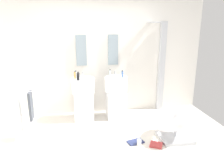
% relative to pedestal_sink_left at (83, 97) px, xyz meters
% --- Properties ---
extents(ground_plane, '(4.80, 3.60, 0.04)m').
position_rel_pedestal_sink_left_xyz_m(ground_plane, '(0.35, -1.22, -0.51)').
color(ground_plane, silver).
extents(rear_partition, '(4.80, 0.10, 2.60)m').
position_rel_pedestal_sink_left_xyz_m(rear_partition, '(0.35, 0.43, 0.81)').
color(rear_partition, silver).
rests_on(rear_partition, ground_plane).
extents(pedestal_sink_left, '(0.48, 0.48, 1.01)m').
position_rel_pedestal_sink_left_xyz_m(pedestal_sink_left, '(0.00, 0.00, 0.00)').
color(pedestal_sink_left, white).
rests_on(pedestal_sink_left, ground_plane).
extents(pedestal_sink_right, '(0.48, 0.48, 1.01)m').
position_rel_pedestal_sink_left_xyz_m(pedestal_sink_right, '(0.70, 0.00, 0.00)').
color(pedestal_sink_right, white).
rests_on(pedestal_sink_right, ground_plane).
extents(vanity_mirror_left, '(0.22, 0.03, 0.66)m').
position_rel_pedestal_sink_left_xyz_m(vanity_mirror_left, '(0.00, 0.36, 0.95)').
color(vanity_mirror_left, '#8C9EA8').
extents(vanity_mirror_right, '(0.22, 0.03, 0.66)m').
position_rel_pedestal_sink_left_xyz_m(vanity_mirror_right, '(0.70, 0.36, 0.95)').
color(vanity_mirror_right, '#8C9EA8').
extents(shower_column, '(0.49, 0.24, 2.05)m').
position_rel_pedestal_sink_left_xyz_m(shower_column, '(1.81, 0.31, 0.59)').
color(shower_column, '#B7BABF').
rests_on(shower_column, ground_plane).
extents(lounge_chair, '(1.08, 1.08, 0.65)m').
position_rel_pedestal_sink_left_xyz_m(lounge_chair, '(1.57, -1.13, -0.14)').
color(lounge_chair, '#B7BABF').
rests_on(lounge_chair, ground_plane).
extents(towel_rack, '(0.37, 0.22, 0.95)m').
position_rel_pedestal_sink_left_xyz_m(towel_rack, '(-0.95, -0.74, 0.14)').
color(towel_rack, '#B7BABF').
rests_on(towel_rack, ground_plane).
extents(area_rug, '(1.30, 0.62, 0.01)m').
position_rel_pedestal_sink_left_xyz_m(area_rug, '(0.88, -1.29, -0.49)').
color(area_rug, white).
rests_on(area_rug, ground_plane).
extents(magazine_navy, '(0.31, 0.23, 0.03)m').
position_rel_pedestal_sink_left_xyz_m(magazine_navy, '(0.83, -1.15, -0.47)').
color(magazine_navy, navy).
rests_on(magazine_navy, area_rug).
extents(magazine_red, '(0.27, 0.26, 0.03)m').
position_rel_pedestal_sink_left_xyz_m(magazine_red, '(1.15, -1.30, -0.47)').
color(magazine_red, '#B73838').
rests_on(magazine_red, area_rug).
extents(coffee_mug, '(0.07, 0.07, 0.10)m').
position_rel_pedestal_sink_left_xyz_m(coffee_mug, '(0.87, -1.24, -0.43)').
color(coffee_mug, white).
rests_on(coffee_mug, area_rug).
extents(soap_bottle_amber, '(0.05, 0.05, 0.16)m').
position_rel_pedestal_sink_left_xyz_m(soap_bottle_amber, '(-0.15, 0.01, 0.49)').
color(soap_bottle_amber, '#C68C38').
rests_on(soap_bottle_amber, pedestal_sink_left).
extents(soap_bottle_blue, '(0.04, 0.04, 0.15)m').
position_rel_pedestal_sink_left_xyz_m(soap_bottle_blue, '(0.82, -0.06, 0.49)').
color(soap_bottle_blue, '#4C72B7').
rests_on(soap_bottle_blue, pedestal_sink_right).
extents(soap_bottle_black, '(0.06, 0.06, 0.17)m').
position_rel_pedestal_sink_left_xyz_m(soap_bottle_black, '(-0.09, -0.14, 0.50)').
color(soap_bottle_black, black).
rests_on(soap_bottle_black, pedestal_sink_left).
extents(soap_bottle_clear, '(0.04, 0.04, 0.19)m').
position_rel_pedestal_sink_left_xyz_m(soap_bottle_clear, '(0.55, -0.10, 0.51)').
color(soap_bottle_clear, silver).
rests_on(soap_bottle_clear, pedestal_sink_right).
extents(soap_bottle_white, '(0.04, 0.04, 0.16)m').
position_rel_pedestal_sink_left_xyz_m(soap_bottle_white, '(-0.13, 0.01, 0.49)').
color(soap_bottle_white, white).
rests_on(soap_bottle_white, pedestal_sink_left).
extents(soap_bottle_green, '(0.04, 0.04, 0.13)m').
position_rel_pedestal_sink_left_xyz_m(soap_bottle_green, '(0.59, 0.13, 0.48)').
color(soap_bottle_green, '#59996B').
rests_on(soap_bottle_green, pedestal_sink_right).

